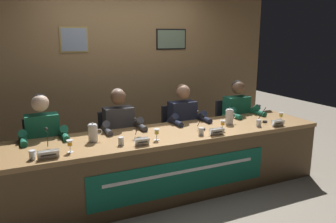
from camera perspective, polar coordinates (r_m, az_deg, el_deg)
ground_plane at (r=4.17m, az=0.00°, el=-13.25°), size 12.00×12.00×0.00m
wall_back_panelled at (r=5.24m, az=-7.34°, el=6.90°), size 5.08×0.14×2.60m
conference_table at (r=3.87m, az=0.74°, el=-7.10°), size 3.88×0.87×0.73m
chair_far_left at (r=4.26m, az=-20.50°, el=-7.35°), size 0.44×0.44×0.88m
panelist_far_left at (r=3.98m, az=-20.56°, el=-4.55°), size 0.51×0.48×1.21m
nameplate_far_left at (r=3.26m, az=-19.85°, el=-6.96°), size 0.19×0.06×0.08m
juice_glass_far_left at (r=3.36m, az=-16.49°, el=-5.33°), size 0.06×0.06×0.12m
water_cup_far_left at (r=3.30m, az=-22.24°, el=-6.97°), size 0.06×0.06×0.08m
microphone_far_left at (r=3.47m, az=-19.86°, el=-5.20°), size 0.06×0.17×0.22m
chair_center_left at (r=4.40m, az=-8.77°, el=-6.01°), size 0.44×0.44×0.88m
panelist_center_left at (r=4.13m, az=-8.11°, el=-3.22°), size 0.51×0.48×1.21m
nameplate_center_left at (r=3.44m, az=-4.48°, el=-5.18°), size 0.15×0.06×0.08m
juice_glass_center_left at (r=3.60m, az=-1.96°, el=-3.60°), size 0.06×0.06×0.12m
water_cup_center_left at (r=3.48m, az=-8.05°, el=-5.13°), size 0.06×0.06×0.08m
microphone_center_left at (r=3.67m, az=-5.17°, el=-3.49°), size 0.06×0.17×0.22m
chair_center_right at (r=4.71m, az=1.76°, el=-4.59°), size 0.44×0.44×0.88m
panelist_center_right at (r=4.47m, az=2.93°, el=-1.90°), size 0.51×0.48×1.21m
nameplate_center_right at (r=3.83m, az=8.37°, el=-3.43°), size 0.18×0.06×0.08m
juice_glass_center_right at (r=4.01m, az=9.36°, el=-2.03°), size 0.06×0.06×0.12m
water_cup_center_right at (r=3.81m, az=5.71°, el=-3.49°), size 0.06×0.06×0.08m
microphone_center_right at (r=4.03m, az=5.71°, el=-2.02°), size 0.06×0.17×0.22m
chair_far_right at (r=5.16m, az=10.69°, el=-3.25°), size 0.44×0.44×0.88m
panelist_far_right at (r=4.94m, az=12.15°, el=-0.75°), size 0.51×0.48×1.21m
nameplate_far_right at (r=4.38m, az=18.36°, el=-1.88°), size 0.17×0.06×0.08m
juice_glass_far_right at (r=4.61m, az=18.80°, el=-0.60°), size 0.06×0.06×0.12m
water_cup_far_right at (r=4.30m, az=15.29°, el=-1.98°), size 0.06×0.06×0.08m
microphone_far_right at (r=4.54m, az=15.99°, el=-0.78°), size 0.06×0.17×0.22m
water_pitcher_left_side at (r=3.63m, az=-12.74°, el=-3.60°), size 0.15×0.10×0.21m
water_pitcher_right_side at (r=4.32m, az=10.49°, el=-0.88°), size 0.15×0.10×0.21m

